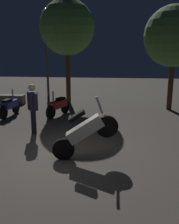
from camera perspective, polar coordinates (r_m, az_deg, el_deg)
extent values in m
plane|color=#4C443D|center=(6.73, -4.93, -9.88)|extent=(40.00, 40.00, 0.00)
cylinder|color=black|center=(6.39, -5.98, -8.48)|extent=(0.57, 0.19, 0.56)
cylinder|color=black|center=(6.24, 4.04, -3.32)|extent=(0.57, 0.19, 0.56)
cube|color=beige|center=(6.21, -1.02, -3.96)|extent=(1.00, 0.46, 0.76)
cube|color=black|center=(6.11, -2.91, -0.90)|extent=(0.46, 0.31, 0.32)
cylinder|color=gray|center=(6.08, 2.26, 1.57)|extent=(0.21, 0.09, 0.44)
sphere|color=#F2EABF|center=(6.15, 3.16, -0.85)|extent=(0.12, 0.12, 0.12)
cylinder|color=black|center=(10.62, -19.16, -0.15)|extent=(0.14, 0.57, 0.56)
cylinder|color=black|center=(11.56, -16.53, 1.13)|extent=(0.14, 0.57, 0.56)
cube|color=navy|center=(11.04, -17.88, 1.68)|extent=(0.36, 0.97, 0.30)
cube|color=black|center=(10.83, -18.44, 2.49)|extent=(0.27, 0.46, 0.10)
cylinder|color=gray|center=(11.28, -17.19, 3.91)|extent=(0.06, 0.06, 0.45)
sphere|color=#F2EABF|center=(11.42, -16.85, 2.39)|extent=(0.12, 0.12, 0.12)
cylinder|color=black|center=(11.13, -5.60, 1.17)|extent=(0.29, 0.56, 0.56)
cylinder|color=black|center=(10.24, -8.86, -0.04)|extent=(0.29, 0.56, 0.56)
cube|color=#B71414|center=(10.63, -7.20, 1.80)|extent=(0.61, 1.00, 0.30)
cube|color=black|center=(10.76, -6.64, 3.04)|extent=(0.38, 0.50, 0.10)
cylinder|color=gray|center=(10.28, -8.34, 3.48)|extent=(0.08, 0.08, 0.45)
sphere|color=#F2EABF|center=(10.26, -8.60, 1.60)|extent=(0.12, 0.12, 0.12)
cylinder|color=black|center=(8.42, -12.51, -2.34)|extent=(0.12, 0.12, 0.81)
cylinder|color=black|center=(8.57, -12.87, -2.08)|extent=(0.12, 0.12, 0.81)
cube|color=#261E38|center=(8.33, -12.94, 2.47)|extent=(0.41, 0.43, 0.60)
sphere|color=tan|center=(8.26, -13.11, 5.49)|extent=(0.22, 0.22, 0.22)
cylinder|color=#261E38|center=(8.10, -12.40, 2.41)|extent=(0.18, 0.20, 0.55)
cylinder|color=#261E38|center=(8.55, -13.48, 2.93)|extent=(0.18, 0.20, 0.55)
cylinder|color=#38383D|center=(15.42, -9.73, 12.43)|extent=(0.14, 0.14, 4.78)
sphere|color=#F9E59E|center=(15.58, -10.14, 21.77)|extent=(0.36, 0.36, 0.36)
cylinder|color=#4C331E|center=(13.04, -4.91, 8.22)|extent=(0.24, 0.24, 2.90)
sphere|color=#568C42|center=(13.03, -5.14, 18.78)|extent=(2.72, 2.72, 2.72)
cylinder|color=#4C331E|center=(12.20, 18.11, 6.03)|extent=(0.24, 0.24, 2.39)
sphere|color=#568C42|center=(12.13, 18.88, 16.11)|extent=(2.71, 2.71, 2.71)
cube|color=gray|center=(14.09, -19.80, 2.84)|extent=(2.63, 0.50, 0.45)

